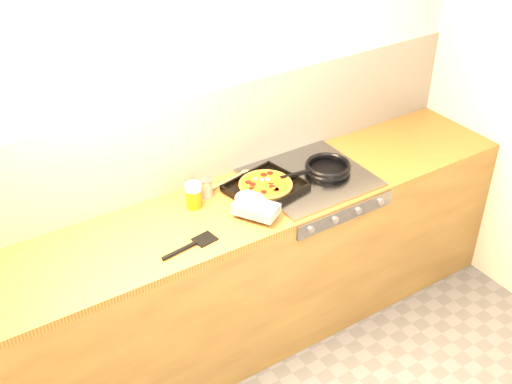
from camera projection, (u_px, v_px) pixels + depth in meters
room_shell at (207, 137)px, 3.26m from camera, size 3.20×3.20×3.20m
counter_run at (238, 274)px, 3.44m from camera, size 3.20×0.62×0.90m
stovetop at (309, 178)px, 3.39m from camera, size 0.60×0.56×0.02m
pizza_on_tray at (262, 191)px, 3.22m from camera, size 0.48×0.48×0.06m
frying_pan at (327, 168)px, 3.42m from camera, size 0.42×0.27×0.04m
tomato_can at (206, 188)px, 3.23m from camera, size 0.08×0.08×0.10m
juice_glass at (194, 195)px, 3.14m from camera, size 0.10×0.10×0.13m
wooden_spoon at (232, 178)px, 3.38m from camera, size 0.30×0.09×0.02m
black_spatula at (190, 246)px, 2.90m from camera, size 0.29×0.10×0.02m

